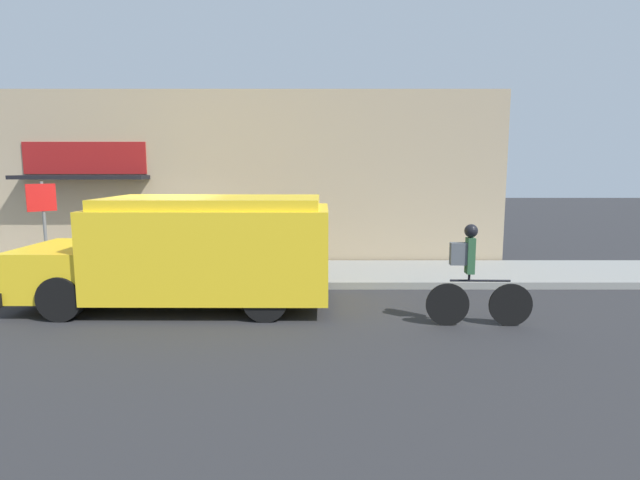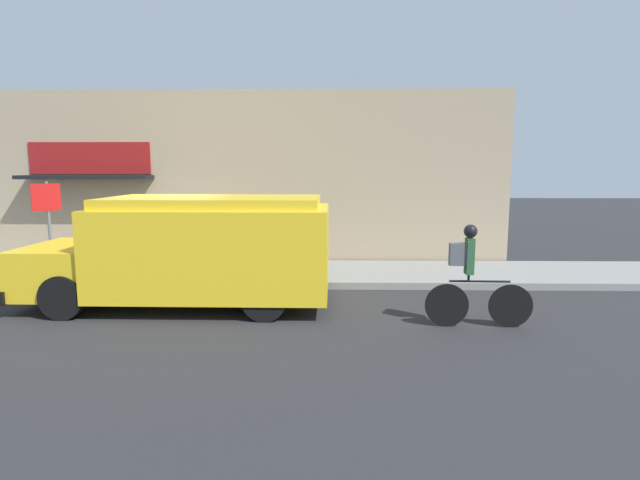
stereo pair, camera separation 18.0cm
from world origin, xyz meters
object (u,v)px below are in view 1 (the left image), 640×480
(school_bus, at_px, (195,250))
(cyclist, at_px, (474,278))
(trash_bin, at_px, (278,247))
(stop_sign_post, at_px, (45,213))

(school_bus, xyz_separation_m, cyclist, (4.82, -1.23, -0.26))
(school_bus, distance_m, trash_bin, 3.70)
(stop_sign_post, relative_size, trash_bin, 2.54)
(school_bus, bearing_deg, stop_sign_post, 154.84)
(trash_bin, bearing_deg, cyclist, -52.57)
(cyclist, bearing_deg, school_bus, 167.19)
(school_bus, bearing_deg, cyclist, -13.88)
(school_bus, height_order, stop_sign_post, stop_sign_post)
(cyclist, xyz_separation_m, trash_bin, (-3.58, 4.68, -0.23))
(cyclist, relative_size, trash_bin, 2.06)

